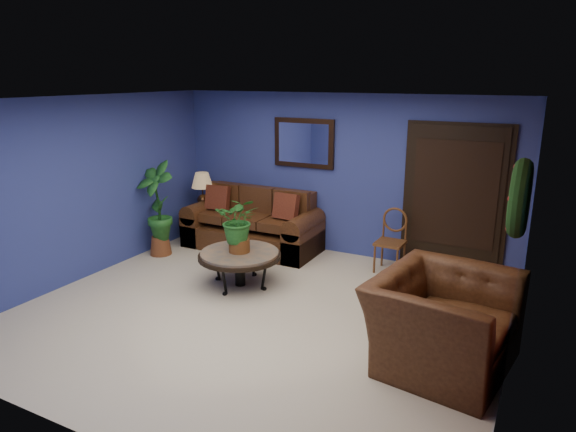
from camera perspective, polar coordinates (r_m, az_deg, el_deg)
The scene contains 18 objects.
floor at distance 6.27m, azimuth -3.28°, elevation -10.71°, with size 5.50×5.50×0.00m, color #BDB29D.
wall_back at distance 8.02m, azimuth 5.74°, elevation 4.51°, with size 5.50×0.04×2.50m, color navy.
wall_left at distance 7.58m, azimuth -21.66°, elevation 2.85°, with size 0.04×5.00×2.50m, color navy.
wall_right_brick at distance 5.05m, azimuth 24.46°, elevation -3.36°, with size 0.04×5.00×2.50m, color maroon.
ceiling at distance 5.63m, azimuth -3.68°, elevation 12.77°, with size 5.50×5.00×0.02m, color silver.
crown_molding at distance 4.84m, azimuth 25.66°, elevation 10.06°, with size 0.03×5.00×0.14m, color white.
wall_mirror at distance 8.15m, azimuth 1.76°, elevation 8.10°, with size 1.02×0.06×0.77m, color #3E2413.
closet_door at distance 7.58m, azimuth 17.98°, elevation 1.64°, with size 1.44×0.06×2.18m, color black.
wreath at distance 4.99m, azimuth 24.38°, elevation 1.80°, with size 0.72×0.72×0.16m, color black.
sofa at distance 8.44m, azimuth -3.76°, elevation -1.36°, with size 2.20×0.95×0.99m.
coffee_table at distance 6.91m, azimuth -5.40°, elevation -4.42°, with size 1.11×1.11×0.48m.
end_table at distance 8.93m, azimuth -9.35°, elevation 0.01°, with size 0.60×0.60×0.54m.
table_lamp at distance 8.81m, azimuth -9.49°, elevation 3.27°, with size 0.36×0.36×0.60m.
side_chair at distance 7.54m, azimuth 11.48°, elevation -2.18°, with size 0.40×0.40×0.92m.
armchair at distance 5.29m, azimuth 16.80°, elevation -11.16°, with size 1.39×1.21×0.90m, color #4D2B16.
coffee_plant at distance 6.77m, azimuth -5.50°, elevation -0.63°, with size 0.70×0.66×0.76m.
floor_plant at distance 5.81m, azimuth 19.87°, elevation -9.30°, with size 0.43×0.38×0.81m.
tall_plant at distance 8.21m, azimuth -14.27°, elevation 1.19°, with size 0.73×0.56×1.49m.
Camera 1 is at (2.90, -4.82, 2.76)m, focal length 32.00 mm.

